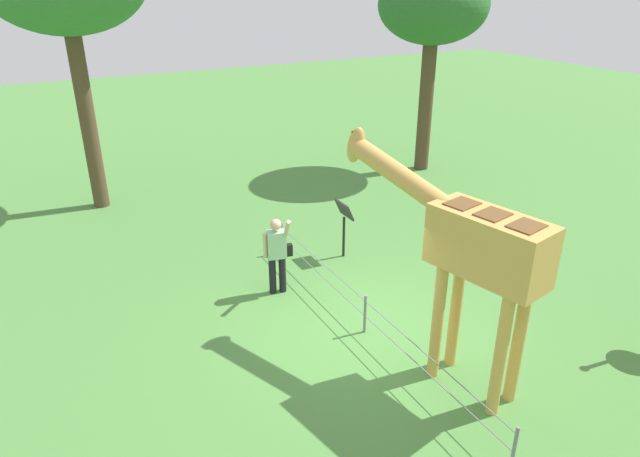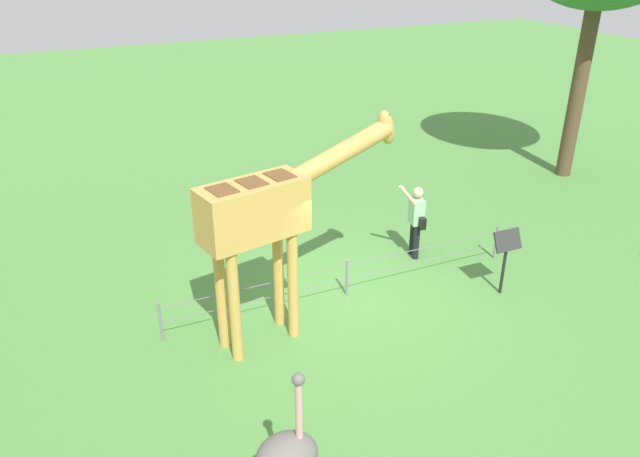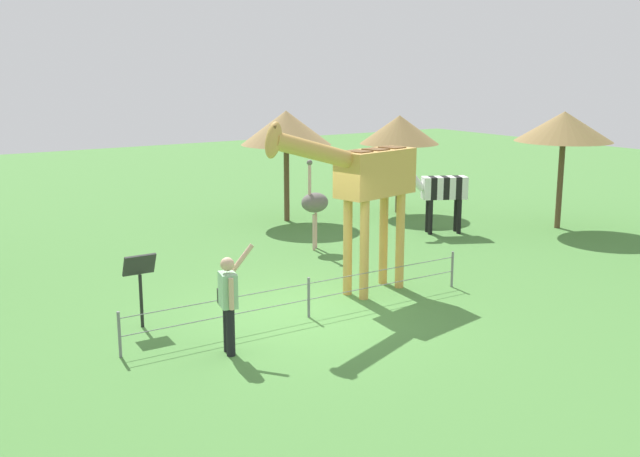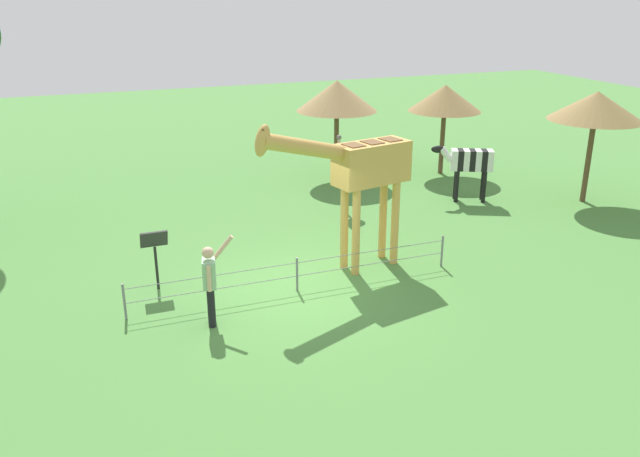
{
  "view_description": "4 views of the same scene",
  "coord_description": "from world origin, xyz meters",
  "px_view_note": "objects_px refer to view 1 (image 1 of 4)",
  "views": [
    {
      "loc": [
        -7.0,
        4.71,
        5.83
      ],
      "look_at": [
        0.22,
        0.86,
        2.1
      ],
      "focal_mm": 31.62,
      "sensor_mm": 36.0,
      "label": 1
    },
    {
      "loc": [
        -4.55,
        -8.77,
        6.32
      ],
      "look_at": [
        -0.74,
        -0.3,
        1.73
      ],
      "focal_mm": 34.35,
      "sensor_mm": 36.0,
      "label": 2
    },
    {
      "loc": [
        6.9,
        11.06,
        4.49
      ],
      "look_at": [
        -0.37,
        -0.1,
        1.58
      ],
      "focal_mm": 41.97,
      "sensor_mm": 36.0,
      "label": 3
    },
    {
      "loc": [
        4.03,
        11.8,
        6.02
      ],
      "look_at": [
        -0.21,
        0.86,
        1.64
      ],
      "focal_mm": 36.41,
      "sensor_mm": 36.0,
      "label": 4
    }
  ],
  "objects_px": {
    "visitor": "(277,251)",
    "info_sign": "(344,217)",
    "giraffe": "(469,246)",
    "tree_east": "(433,8)"
  },
  "relations": [
    {
      "from": "visitor",
      "to": "info_sign",
      "type": "xyz_separation_m",
      "value": [
        0.74,
        -1.93,
        0.05
      ]
    },
    {
      "from": "visitor",
      "to": "info_sign",
      "type": "relative_size",
      "value": 1.31
    },
    {
      "from": "visitor",
      "to": "giraffe",
      "type": "bearing_deg",
      "value": -159.31
    },
    {
      "from": "tree_east",
      "to": "visitor",
      "type": "bearing_deg",
      "value": 124.17
    },
    {
      "from": "tree_east",
      "to": "info_sign",
      "type": "height_order",
      "value": "tree_east"
    },
    {
      "from": "visitor",
      "to": "info_sign",
      "type": "height_order",
      "value": "visitor"
    },
    {
      "from": "giraffe",
      "to": "info_sign",
      "type": "height_order",
      "value": "giraffe"
    },
    {
      "from": "tree_east",
      "to": "info_sign",
      "type": "xyz_separation_m",
      "value": [
        -4.22,
        5.38,
        -3.93
      ]
    },
    {
      "from": "visitor",
      "to": "info_sign",
      "type": "distance_m",
      "value": 2.07
    },
    {
      "from": "giraffe",
      "to": "visitor",
      "type": "relative_size",
      "value": 2.17
    }
  ]
}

